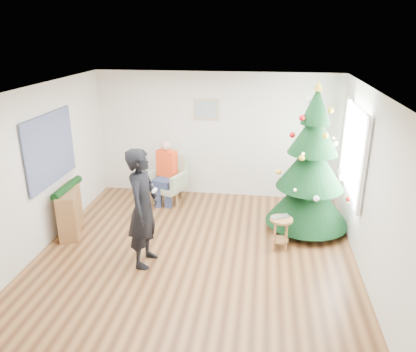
% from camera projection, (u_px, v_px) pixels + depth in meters
% --- Properties ---
extents(floor, '(5.00, 5.00, 0.00)m').
position_uv_depth(floor, '(197.00, 252.00, 6.54)').
color(floor, brown).
rests_on(floor, ground).
extents(ceiling, '(5.00, 5.00, 0.00)m').
position_uv_depth(ceiling, '(195.00, 89.00, 5.65)').
color(ceiling, white).
rests_on(ceiling, wall_back).
extents(wall_back, '(5.00, 0.00, 5.00)m').
position_uv_depth(wall_back, '(216.00, 136.00, 8.42)').
color(wall_back, silver).
rests_on(wall_back, floor).
extents(wall_front, '(5.00, 0.00, 5.00)m').
position_uv_depth(wall_front, '(150.00, 269.00, 3.77)').
color(wall_front, silver).
rests_on(wall_front, floor).
extents(wall_left, '(0.00, 5.00, 5.00)m').
position_uv_depth(wall_left, '(41.00, 169.00, 6.43)').
color(wall_left, silver).
rests_on(wall_left, floor).
extents(wall_right, '(0.00, 5.00, 5.00)m').
position_uv_depth(wall_right, '(369.00, 185.00, 5.76)').
color(wall_right, silver).
rests_on(wall_right, floor).
extents(window_panel, '(0.04, 1.30, 1.40)m').
position_uv_depth(window_panel, '(355.00, 152.00, 6.63)').
color(window_panel, white).
rests_on(window_panel, wall_right).
extents(curtains, '(0.05, 1.75, 1.50)m').
position_uv_depth(curtains, '(353.00, 152.00, 6.63)').
color(curtains, white).
rests_on(curtains, wall_right).
extents(christmas_tree, '(1.45, 1.45, 2.62)m').
position_uv_depth(christmas_tree, '(311.00, 167.00, 6.91)').
color(christmas_tree, '#3F2816').
rests_on(christmas_tree, floor).
extents(stool, '(0.37, 0.37, 0.55)m').
position_uv_depth(stool, '(280.00, 233.00, 6.55)').
color(stool, brown).
rests_on(stool, floor).
extents(laptop, '(0.36, 0.31, 0.02)m').
position_uv_depth(laptop, '(282.00, 218.00, 6.46)').
color(laptop, silver).
rests_on(laptop, stool).
extents(armchair, '(0.86, 0.84, 0.98)m').
position_uv_depth(armchair, '(168.00, 185.00, 8.37)').
color(armchair, '#96A585').
rests_on(armchair, floor).
extents(seated_person, '(0.49, 0.63, 1.28)m').
position_uv_depth(seated_person, '(166.00, 172.00, 8.23)').
color(seated_person, navy).
rests_on(seated_person, armchair).
extents(standing_man, '(0.49, 0.70, 1.83)m').
position_uv_depth(standing_man, '(143.00, 208.00, 5.96)').
color(standing_man, black).
rests_on(standing_man, floor).
extents(game_controller, '(0.05, 0.13, 0.04)m').
position_uv_depth(game_controller, '(155.00, 190.00, 5.80)').
color(game_controller, white).
rests_on(game_controller, standing_man).
extents(console, '(0.62, 1.04, 0.80)m').
position_uv_depth(console, '(70.00, 210.00, 7.11)').
color(console, brown).
rests_on(console, floor).
extents(garland, '(0.14, 0.90, 0.14)m').
position_uv_depth(garland, '(67.00, 188.00, 6.97)').
color(garland, black).
rests_on(garland, console).
extents(tapestry, '(0.03, 1.50, 1.15)m').
position_uv_depth(tapestry, '(50.00, 149.00, 6.61)').
color(tapestry, black).
rests_on(tapestry, wall_left).
extents(framed_picture, '(0.52, 0.05, 0.42)m').
position_uv_depth(framed_picture, '(206.00, 109.00, 8.22)').
color(framed_picture, tan).
rests_on(framed_picture, wall_back).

